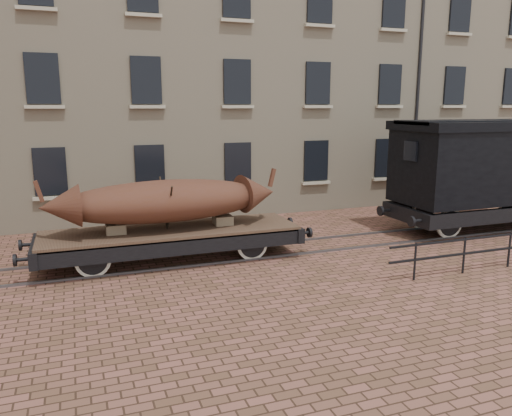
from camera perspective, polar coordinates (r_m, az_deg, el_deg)
name	(u,v)px	position (r m, az deg, el deg)	size (l,w,h in m)	color
ground	(257,252)	(15.64, 0.10, -5.06)	(90.00, 90.00, 0.00)	brown
warehouse_cream	(244,53)	(25.53, -1.36, 17.25)	(40.00, 10.19, 14.00)	beige
rail_track	(257,251)	(15.63, 0.10, -4.95)	(30.00, 1.52, 0.06)	#59595E
flatcar_wagon	(172,235)	(14.76, -9.61, -3.10)	(8.27, 2.24, 1.25)	brown
iron_boat	(166,201)	(14.51, -10.22, 0.82)	(6.89, 2.13, 1.63)	#4A2818
goods_van	(487,162)	(19.97, 24.88, 4.84)	(7.72, 2.82, 3.99)	black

